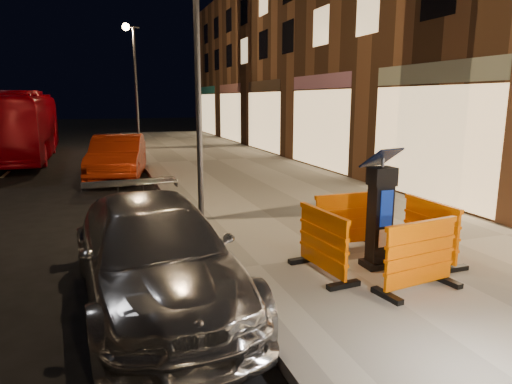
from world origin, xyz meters
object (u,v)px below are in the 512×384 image
object	(u,v)px
barrier_front	(420,256)
car_red	(119,179)
bus_doubledecker	(22,160)
barrier_bldgside	(430,231)
barrier_back	(347,221)
car_silver	(157,301)
parking_kiosk	(380,212)
barrier_kerbside	(323,243)

from	to	relation	value
barrier_front	car_red	distance (m)	11.78
bus_doubledecker	barrier_bldgside	bearing A→B (deg)	-65.00
barrier_back	car_silver	xyz separation A→B (m)	(-3.34, -0.78, -0.63)
barrier_front	barrier_bldgside	size ratio (longest dim) A/B	1.00
parking_kiosk	bus_doubledecker	size ratio (longest dim) A/B	0.16
parking_kiosk	barrier_bldgside	size ratio (longest dim) A/B	1.40
car_red	bus_doubledecker	distance (m)	7.68
barrier_front	barrier_kerbside	xyz separation A→B (m)	(-0.95, 0.95, 0.00)
barrier_front	parking_kiosk	bearing A→B (deg)	81.66
parking_kiosk	barrier_front	bearing A→B (deg)	-93.34
barrier_kerbside	car_silver	world-z (taller)	barrier_kerbside
barrier_front	barrier_bldgside	world-z (taller)	same
barrier_kerbside	barrier_bldgside	distance (m)	1.90
barrier_kerbside	barrier_bldgside	size ratio (longest dim) A/B	1.00
barrier_front	car_red	world-z (taller)	barrier_front
bus_doubledecker	car_red	bearing A→B (deg)	-60.41
barrier_front	bus_doubledecker	world-z (taller)	bus_doubledecker
barrier_bldgside	bus_doubledecker	world-z (taller)	bus_doubledecker
bus_doubledecker	barrier_kerbside	bearing A→B (deg)	-70.42
barrier_front	bus_doubledecker	bearing A→B (deg)	103.71
parking_kiosk	barrier_back	distance (m)	1.02
parking_kiosk	car_red	world-z (taller)	parking_kiosk
parking_kiosk	barrier_bldgside	distance (m)	1.02
parking_kiosk	barrier_kerbside	world-z (taller)	parking_kiosk
barrier_kerbside	car_red	bearing A→B (deg)	7.82
barrier_bldgside	car_red	size ratio (longest dim) A/B	0.27
barrier_back	barrier_bldgside	size ratio (longest dim) A/B	1.00
barrier_front	car_silver	bearing A→B (deg)	153.04
car_red	bus_doubledecker	world-z (taller)	bus_doubledecker
barrier_back	barrier_bldgside	xyz separation A→B (m)	(0.95, -0.95, 0.00)
parking_kiosk	barrier_back	world-z (taller)	parking_kiosk
car_silver	parking_kiosk	bearing A→B (deg)	-6.71
barrier_front	car_silver	world-z (taller)	barrier_front
parking_kiosk	car_red	xyz separation A→B (m)	(-3.36, 10.33, -1.01)
car_silver	bus_doubledecker	world-z (taller)	bus_doubledecker
bus_doubledecker	barrier_back	bearing A→B (deg)	-66.44
barrier_front	barrier_bldgside	xyz separation A→B (m)	(0.95, 0.95, 0.00)
parking_kiosk	car_silver	world-z (taller)	parking_kiosk
car_red	parking_kiosk	bearing A→B (deg)	-62.86
barrier_kerbside	car_silver	xyz separation A→B (m)	(-2.39, 0.17, -0.63)
barrier_bldgside	car_silver	xyz separation A→B (m)	(-4.29, 0.17, -0.63)
parking_kiosk	car_silver	size ratio (longest dim) A/B	0.37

